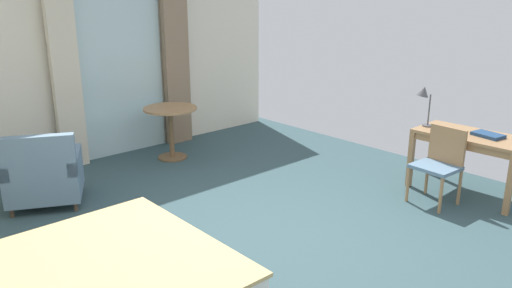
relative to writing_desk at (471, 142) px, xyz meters
The scene contains 11 objects.
ground 2.91m from the writing_desk, 165.91° to the left, with size 6.87×7.67×0.10m, color #334C51.
wall_back 5.12m from the writing_desk, 122.71° to the left, with size 6.47×0.12×2.79m, color silver.
balcony_glass_door 4.76m from the writing_desk, 117.66° to the left, with size 1.29×0.02×2.45m, color silver.
curtain_panel_left 5.14m from the writing_desk, 126.81° to the left, with size 0.37×0.10×2.49m, color beige.
curtain_panel_right 4.34m from the writing_desk, 108.04° to the left, with size 0.41×0.10×2.49m, color #897056.
writing_desk is the anchor object (origin of this frame).
desk_chair 0.52m from the writing_desk, 167.85° to the left, with size 0.44×0.48×0.86m.
desk_lamp 0.76m from the writing_desk, 100.46° to the left, with size 0.20×0.21×0.51m.
closed_book 0.20m from the writing_desk, 78.23° to the right, with size 0.21×0.32×0.04m, color navy.
armchair_by_window 4.89m from the writing_desk, 141.84° to the left, with size 1.03×1.02×0.88m.
round_cafe_table 3.94m from the writing_desk, 118.37° to the left, with size 0.76×0.76×0.75m.
Camera 1 is at (-2.88, -3.15, 2.33)m, focal length 35.31 mm.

